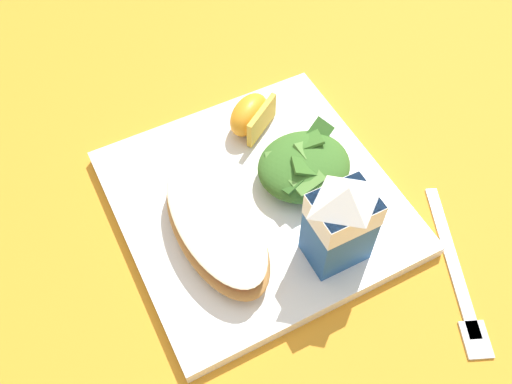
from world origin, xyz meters
name	(u,v)px	position (x,y,z in m)	size (l,w,h in m)	color
ground	(256,206)	(0.00, 0.00, 0.00)	(3.00, 3.00, 0.00)	orange
white_plate	(256,202)	(0.00, 0.00, 0.01)	(0.28, 0.28, 0.02)	white
cheesy_pizza_bread	(216,226)	(0.06, 0.02, 0.03)	(0.08, 0.17, 0.04)	#B77F42
green_salad_pile	(305,167)	(-0.06, 0.00, 0.04)	(0.10, 0.09, 0.05)	#3D7028
milk_carton	(341,220)	(-0.04, 0.09, 0.08)	(0.06, 0.04, 0.11)	#23569E
orange_wedge_front	(251,115)	(-0.04, -0.09, 0.04)	(0.07, 0.06, 0.04)	orange
metal_fork	(459,280)	(-0.14, 0.17, 0.00)	(0.09, 0.18, 0.01)	silver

